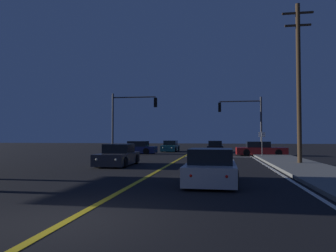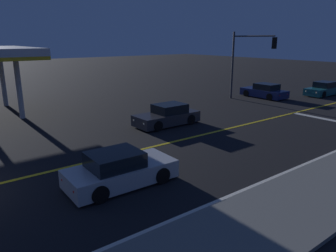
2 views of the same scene
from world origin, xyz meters
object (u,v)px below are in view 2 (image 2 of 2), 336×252
(car_parked_curb_navy, at_px, (264,91))
(car_distant_tail_teal, at_px, (323,89))
(car_mid_block_silver, at_px, (120,170))
(car_far_approaching_charcoal, at_px, (167,116))
(traffic_signal_far_left, at_px, (247,55))

(car_parked_curb_navy, bearing_deg, car_distant_tail_teal, -25.84)
(car_parked_curb_navy, bearing_deg, car_mid_block_silver, -157.15)
(car_distant_tail_teal, distance_m, car_far_approaching_charcoal, 19.00)
(car_mid_block_silver, distance_m, car_parked_curb_navy, 21.81)
(car_distant_tail_teal, relative_size, traffic_signal_far_left, 0.69)
(car_mid_block_silver, relative_size, car_parked_curb_navy, 0.97)
(car_distant_tail_teal, distance_m, car_mid_block_silver, 26.36)
(car_mid_block_silver, xyz_separation_m, car_parked_curb_navy, (-8.34, 20.15, 0.00))
(car_far_approaching_charcoal, height_order, car_parked_curb_navy, same)
(car_far_approaching_charcoal, bearing_deg, car_mid_block_silver, 130.50)
(car_distant_tail_teal, distance_m, traffic_signal_far_left, 9.57)
(traffic_signal_far_left, bearing_deg, car_parked_curb_navy, 88.89)
(car_far_approaching_charcoal, distance_m, traffic_signal_far_left, 11.36)
(car_distant_tail_teal, relative_size, car_far_approaching_charcoal, 0.96)
(car_distant_tail_teal, xyz_separation_m, car_parked_curb_navy, (-2.77, -5.62, 0.00))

